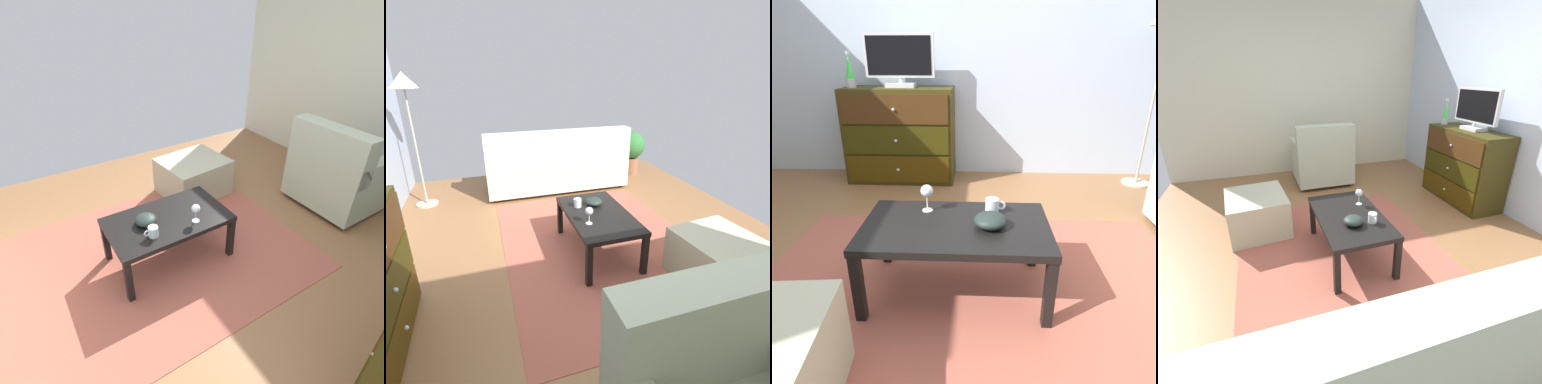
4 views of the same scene
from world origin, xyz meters
The scene contains 12 objects.
ground_plane centered at (0.00, 0.00, -0.03)m, with size 5.65×4.44×0.05m, color brown.
wall_plain_left centered at (-2.58, 0.00, 1.36)m, with size 0.12×4.44×2.73m, color beige.
area_rug centered at (0.20, -0.20, 0.00)m, with size 2.60×1.90×0.01m, color #A15242.
dresser centered at (-0.60, 1.67, 0.47)m, with size 1.08×0.49×0.95m.
tv centered at (-0.57, 1.69, 1.20)m, with size 0.67×0.18×0.49m.
lava_lamp centered at (-1.05, 1.63, 1.09)m, with size 0.09×0.09×0.33m.
coffee_table centered at (0.09, -0.14, 0.37)m, with size 0.98×0.57×0.42m.
wine_glass centered at (-0.08, 0.02, 0.54)m, with size 0.07×0.07×0.16m.
mug centered at (0.29, 0.01, 0.46)m, with size 0.11×0.08×0.08m.
bowl_decorative centered at (0.27, -0.16, 0.46)m, with size 0.17×0.17×0.08m, color #212C28.
armchair centered at (-1.82, 0.07, 0.38)m, with size 0.80×0.83×0.93m.
ottoman centered at (-0.66, -0.94, 0.20)m, with size 0.70×0.60×0.41m, color #ACAC8E.
Camera 4 is at (2.16, -0.83, 1.59)m, focal length 25.61 mm.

